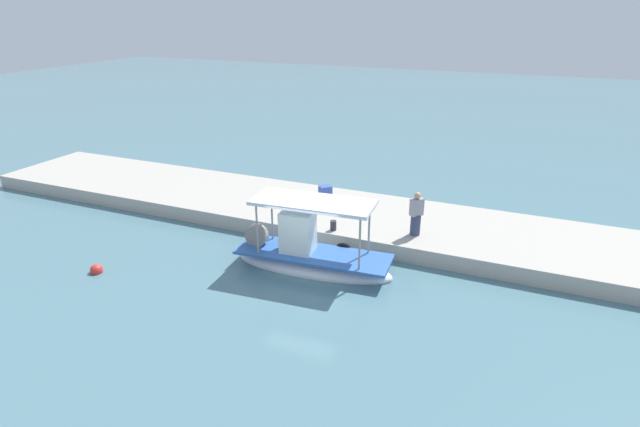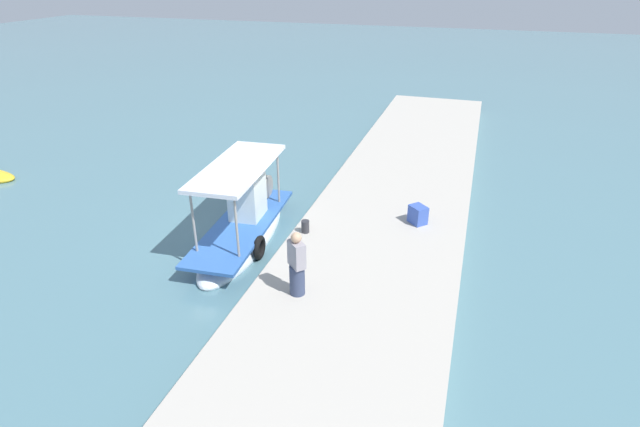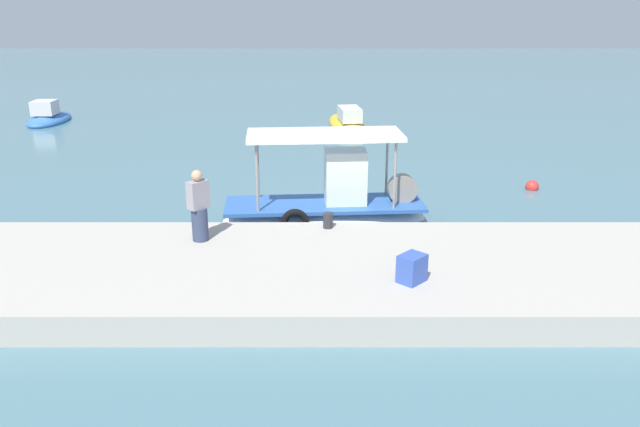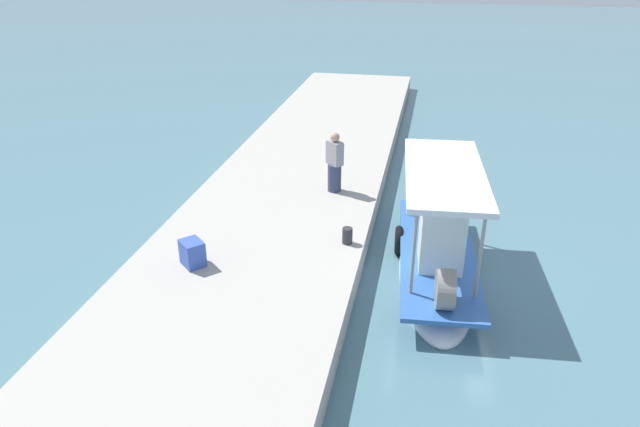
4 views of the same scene
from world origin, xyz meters
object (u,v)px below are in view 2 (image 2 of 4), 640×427
(main_fishing_boat, at_px, (244,226))
(mooring_bollard, at_px, (305,227))
(marker_buoy, at_px, (243,156))
(cargo_crate, at_px, (418,215))
(fisherman_near_bollard, at_px, (297,267))

(main_fishing_boat, relative_size, mooring_bollard, 15.14)
(mooring_bollard, relative_size, marker_buoy, 0.88)
(marker_buoy, bearing_deg, cargo_crate, -121.22)
(main_fishing_boat, height_order, mooring_bollard, main_fishing_boat)
(cargo_crate, bearing_deg, main_fishing_boat, 107.03)
(main_fishing_boat, height_order, cargo_crate, main_fishing_boat)
(fisherman_near_bollard, bearing_deg, cargo_crate, -26.37)
(cargo_crate, distance_m, marker_buoy, 9.88)
(fisherman_near_bollard, height_order, marker_buoy, fisherman_near_bollard)
(fisherman_near_bollard, height_order, cargo_crate, fisherman_near_bollard)
(main_fishing_boat, bearing_deg, mooring_bollard, -91.16)
(main_fishing_boat, xyz_separation_m, fisherman_near_bollard, (-3.01, -2.89, 0.91))
(fisherman_near_bollard, relative_size, marker_buoy, 3.90)
(main_fishing_boat, distance_m, mooring_bollard, 2.08)
(fisherman_near_bollard, bearing_deg, main_fishing_boat, 43.82)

